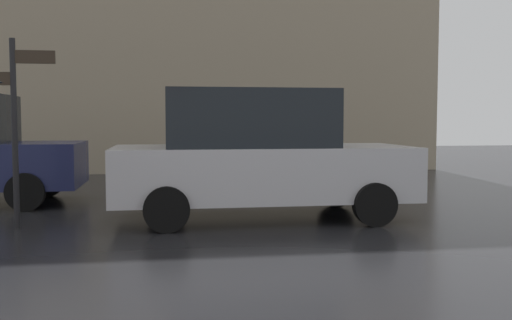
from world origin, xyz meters
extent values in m
cube|color=silver|center=(2.78, 6.49, 0.71)|extent=(4.49, 1.90, 0.80)
cube|color=black|center=(2.56, 6.49, 1.53)|extent=(2.47, 1.75, 0.85)
cylinder|color=black|center=(4.24, 7.44, 0.31)|extent=(0.63, 0.18, 0.63)
cylinder|color=black|center=(4.24, 5.54, 0.31)|extent=(0.63, 0.18, 0.63)
cylinder|color=black|center=(1.32, 7.44, 0.31)|extent=(0.63, 0.18, 0.63)
cylinder|color=black|center=(1.32, 5.54, 0.31)|extent=(0.63, 0.18, 0.63)
cylinder|color=black|center=(-0.98, 9.62, 0.32)|extent=(0.64, 0.18, 0.64)
cylinder|color=black|center=(-0.98, 7.76, 0.32)|extent=(0.64, 0.18, 0.64)
cylinder|color=black|center=(-0.73, 6.17, 1.31)|extent=(0.08, 0.08, 2.62)
cube|color=#33281E|center=(-0.45, 6.17, 2.37)|extent=(0.56, 0.04, 0.18)
camera|label=1|loc=(1.32, -2.21, 1.50)|focal=40.53mm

